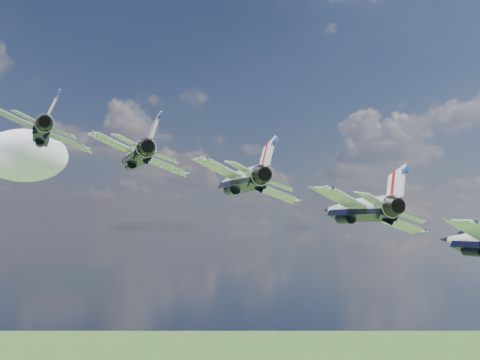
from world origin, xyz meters
TOP-DOWN VIEW (x-y plane):
  - jet_0 at (-6.83, 27.20)m, footprint 15.72×18.38m
  - jet_1 at (0.09, 17.83)m, footprint 15.72×18.38m
  - jet_2 at (7.01, 8.46)m, footprint 15.72×18.38m
  - jet_3 at (13.93, -0.90)m, footprint 15.72×18.38m

SIDE VIEW (x-z plane):
  - jet_3 at x=13.93m, z-range 152.26..160.54m
  - jet_2 at x=7.01m, z-range 155.23..163.51m
  - jet_1 at x=0.09m, z-range 158.20..166.49m
  - jet_0 at x=-6.83m, z-range 161.17..169.46m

